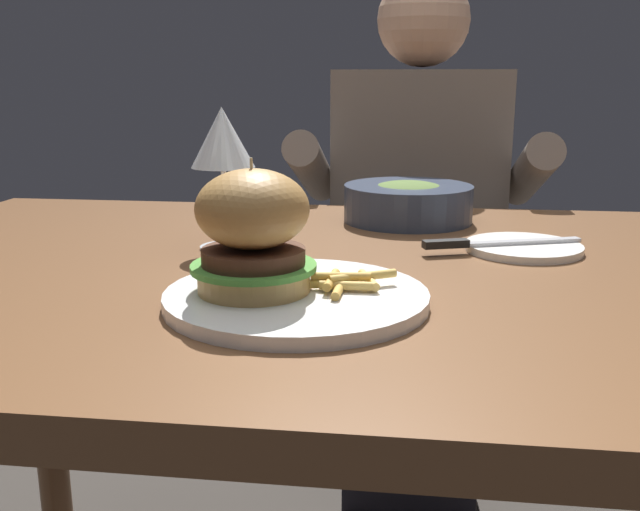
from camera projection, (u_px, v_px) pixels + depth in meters
name	position (u px, v px, depth m)	size (l,w,h in m)	color
dining_table	(352.00, 332.00, 0.89)	(1.37, 0.85, 0.74)	brown
main_plate	(297.00, 298.00, 0.72)	(0.27, 0.27, 0.01)	white
burger_sandwich	(253.00, 231.00, 0.70)	(0.13, 0.13, 0.13)	tan
fries_pile	(346.00, 281.00, 0.72)	(0.09, 0.09, 0.02)	gold
wine_glass	(223.00, 142.00, 0.92)	(0.08, 0.08, 0.19)	silver
bread_plate	(523.00, 247.00, 0.94)	(0.15, 0.15, 0.01)	white
table_knife	(488.00, 243.00, 0.93)	(0.21, 0.09, 0.01)	silver
soup_bowl	(408.00, 202.00, 1.13)	(0.20, 0.20, 0.06)	#2D384C
diner_person	(415.00, 264.00, 1.58)	(0.51, 0.36, 1.18)	#282833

